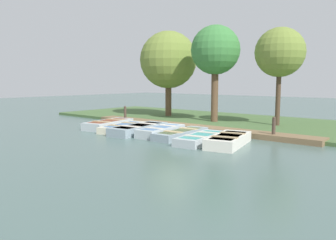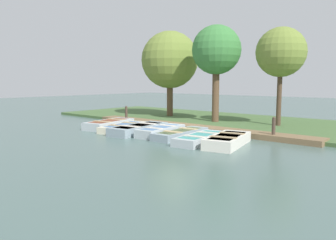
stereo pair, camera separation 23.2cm
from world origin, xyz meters
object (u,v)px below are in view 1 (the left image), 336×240
at_px(rowboat_2, 139,129).
at_px(park_tree_left, 215,51).
at_px(park_tree_center, 280,53).
at_px(rowboat_1, 124,127).
at_px(rowboat_3, 161,131).
at_px(mooring_post_near, 125,114).
at_px(rowboat_0, 109,124).
at_px(park_tree_far_left, 168,60).
at_px(rowboat_6, 229,140).
at_px(rowboat_5, 201,138).
at_px(rowboat_4, 181,134).
at_px(mooring_post_far, 274,128).

bearing_deg(rowboat_2, park_tree_left, 162.10).
bearing_deg(park_tree_center, rowboat_1, -44.45).
height_order(rowboat_3, mooring_post_near, mooring_post_near).
distance_m(rowboat_0, park_tree_far_left, 6.77).
bearing_deg(park_tree_far_left, rowboat_6, 53.76).
distance_m(rowboat_5, park_tree_far_left, 9.66).
relative_size(rowboat_4, park_tree_far_left, 0.54).
bearing_deg(rowboat_6, park_tree_left, -155.77).
bearing_deg(rowboat_2, park_tree_far_left, -159.08).
bearing_deg(rowboat_6, mooring_post_near, -118.05).
distance_m(rowboat_2, rowboat_5, 3.69).
bearing_deg(park_tree_left, rowboat_2, -11.64).
xyz_separation_m(rowboat_2, park_tree_far_left, (-5.83, -3.00, 3.67)).
bearing_deg(rowboat_5, park_tree_center, 165.12).
bearing_deg(rowboat_1, rowboat_3, 78.72).
bearing_deg(park_tree_left, rowboat_5, 26.71).
xyz_separation_m(rowboat_2, rowboat_6, (-0.07, 4.87, 0.01)).
bearing_deg(rowboat_4, rowboat_0, -90.44).
xyz_separation_m(rowboat_4, mooring_post_near, (-2.05, -5.86, 0.34)).
distance_m(rowboat_0, rowboat_2, 2.45).
bearing_deg(rowboat_3, park_tree_center, 143.62).
relative_size(rowboat_0, rowboat_6, 1.06).
xyz_separation_m(rowboat_1, park_tree_far_left, (-5.75, -1.81, 3.71)).
bearing_deg(mooring_post_near, rowboat_3, 65.49).
xyz_separation_m(mooring_post_near, park_tree_center, (-3.50, 8.03, 3.45)).
bearing_deg(rowboat_2, park_tree_center, 136.30).
xyz_separation_m(rowboat_5, park_tree_left, (-5.22, -2.63, 4.02)).
height_order(mooring_post_near, park_tree_center, park_tree_center).
height_order(rowboat_2, rowboat_4, rowboat_2).
distance_m(rowboat_0, mooring_post_far, 8.48).
height_order(rowboat_6, park_tree_far_left, park_tree_far_left).
relative_size(rowboat_1, mooring_post_far, 3.25).
distance_m(rowboat_1, rowboat_3, 2.44).
relative_size(rowboat_3, mooring_post_far, 2.86).
relative_size(rowboat_3, rowboat_5, 0.93).
height_order(rowboat_0, rowboat_1, rowboat_0).
distance_m(mooring_post_near, park_tree_left, 6.50).
distance_m(rowboat_4, park_tree_far_left, 8.51).
bearing_deg(park_tree_far_left, rowboat_3, 37.01).
height_order(mooring_post_near, mooring_post_far, same).
bearing_deg(mooring_post_far, rowboat_3, -63.99).
xyz_separation_m(rowboat_3, rowboat_4, (-0.13, 1.07, -0.04)).
xyz_separation_m(rowboat_5, rowboat_6, (-0.16, 1.18, 0.04)).
bearing_deg(mooring_post_near, park_tree_far_left, 171.18).
height_order(rowboat_0, park_tree_far_left, park_tree_far_left).
relative_size(rowboat_5, park_tree_center, 0.58).
distance_m(rowboat_1, mooring_post_near, 3.30).
height_order(rowboat_2, rowboat_5, rowboat_2).
relative_size(rowboat_6, park_tree_far_left, 0.52).
bearing_deg(rowboat_4, rowboat_3, -85.23).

